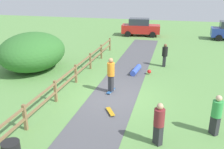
{
  "coord_description": "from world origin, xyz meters",
  "views": [
    {
      "loc": [
        2.74,
        -11.04,
        5.37
      ],
      "look_at": [
        -0.22,
        0.48,
        1.0
      ],
      "focal_mm": 39.02,
      "sensor_mm": 36.0,
      "label": 1
    }
  ],
  "objects_px": {
    "bush_large": "(33,52)",
    "bystander_maroon": "(159,122)",
    "skater_riding": "(111,73)",
    "skater_fallen": "(137,70)",
    "bystander_green": "(216,113)",
    "parked_car_red": "(140,27)",
    "skateboard_loose": "(110,111)",
    "bystander_black": "(165,54)"
  },
  "relations": [
    {
      "from": "bush_large",
      "to": "bystander_maroon",
      "type": "height_order",
      "value": "bush_large"
    },
    {
      "from": "skateboard_loose",
      "to": "skater_riding",
      "type": "bearing_deg",
      "value": 103.94
    },
    {
      "from": "skater_riding",
      "to": "parked_car_red",
      "type": "relative_size",
      "value": 0.43
    },
    {
      "from": "skater_riding",
      "to": "skater_fallen",
      "type": "xyz_separation_m",
      "value": [
        0.87,
        3.36,
        -0.87
      ]
    },
    {
      "from": "skater_fallen",
      "to": "bystander_green",
      "type": "xyz_separation_m",
      "value": [
        3.91,
        -6.12,
        0.69
      ]
    },
    {
      "from": "bush_large",
      "to": "skater_riding",
      "type": "xyz_separation_m",
      "value": [
        5.97,
        -2.33,
        -0.18
      ]
    },
    {
      "from": "bystander_black",
      "to": "skater_fallen",
      "type": "bearing_deg",
      "value": -131.51
    },
    {
      "from": "skater_riding",
      "to": "bystander_maroon",
      "type": "relative_size",
      "value": 1.15
    },
    {
      "from": "bystander_green",
      "to": "bystander_maroon",
      "type": "relative_size",
      "value": 1.0
    },
    {
      "from": "bush_large",
      "to": "skater_fallen",
      "type": "height_order",
      "value": "bush_large"
    },
    {
      "from": "skater_fallen",
      "to": "skateboard_loose",
      "type": "xyz_separation_m",
      "value": [
        -0.32,
        -5.56,
        -0.11
      ]
    },
    {
      "from": "bystander_maroon",
      "to": "bush_large",
      "type": "bearing_deg",
      "value": 144.32
    },
    {
      "from": "skater_riding",
      "to": "skateboard_loose",
      "type": "distance_m",
      "value": 2.47
    },
    {
      "from": "skateboard_loose",
      "to": "parked_car_red",
      "type": "relative_size",
      "value": 0.18
    },
    {
      "from": "bystander_green",
      "to": "bystander_maroon",
      "type": "distance_m",
      "value": 2.34
    },
    {
      "from": "skateboard_loose",
      "to": "parked_car_red",
      "type": "distance_m",
      "value": 18.08
    },
    {
      "from": "bystander_green",
      "to": "parked_car_red",
      "type": "relative_size",
      "value": 0.38
    },
    {
      "from": "skateboard_loose",
      "to": "bystander_maroon",
      "type": "height_order",
      "value": "bystander_maroon"
    },
    {
      "from": "skater_riding",
      "to": "skateboard_loose",
      "type": "height_order",
      "value": "skater_riding"
    },
    {
      "from": "skater_riding",
      "to": "bystander_maroon",
      "type": "xyz_separation_m",
      "value": [
        2.75,
        -3.93,
        -0.18
      ]
    },
    {
      "from": "skater_riding",
      "to": "skateboard_loose",
      "type": "relative_size",
      "value": 2.39
    },
    {
      "from": "skater_fallen",
      "to": "bystander_black",
      "type": "bearing_deg",
      "value": 48.49
    },
    {
      "from": "parked_car_red",
      "to": "bush_large",
      "type": "bearing_deg",
      "value": -111.24
    },
    {
      "from": "bystander_green",
      "to": "skater_riding",
      "type": "bearing_deg",
      "value": 150.0
    },
    {
      "from": "skater_riding",
      "to": "bystander_black",
      "type": "bearing_deg",
      "value": 64.34
    },
    {
      "from": "skater_fallen",
      "to": "bystander_green",
      "type": "distance_m",
      "value": 7.3
    },
    {
      "from": "skateboard_loose",
      "to": "bystander_maroon",
      "type": "bearing_deg",
      "value": -38.1
    },
    {
      "from": "bystander_maroon",
      "to": "bystander_green",
      "type": "bearing_deg",
      "value": 29.86
    },
    {
      "from": "bush_large",
      "to": "bystander_black",
      "type": "height_order",
      "value": "bush_large"
    },
    {
      "from": "skateboard_loose",
      "to": "bystander_black",
      "type": "relative_size",
      "value": 0.48
    },
    {
      "from": "bystander_black",
      "to": "bystander_green",
      "type": "distance_m",
      "value": 8.28
    },
    {
      "from": "bystander_maroon",
      "to": "skateboard_loose",
      "type": "bearing_deg",
      "value": 141.9
    },
    {
      "from": "skater_riding",
      "to": "bystander_green",
      "type": "height_order",
      "value": "skater_riding"
    },
    {
      "from": "skateboard_loose",
      "to": "bystander_maroon",
      "type": "distance_m",
      "value": 2.92
    },
    {
      "from": "bush_large",
      "to": "parked_car_red",
      "type": "bearing_deg",
      "value": 68.76
    },
    {
      "from": "bystander_black",
      "to": "bystander_maroon",
      "type": "distance_m",
      "value": 9.13
    },
    {
      "from": "bush_large",
      "to": "skater_riding",
      "type": "bearing_deg",
      "value": -21.35
    },
    {
      "from": "bush_large",
      "to": "parked_car_red",
      "type": "relative_size",
      "value": 1.13
    },
    {
      "from": "bystander_black",
      "to": "bystander_green",
      "type": "relative_size",
      "value": 1.0
    },
    {
      "from": "skater_fallen",
      "to": "parked_car_red",
      "type": "distance_m",
      "value": 12.58
    },
    {
      "from": "bush_large",
      "to": "bystander_black",
      "type": "xyz_separation_m",
      "value": [
        8.46,
        2.86,
        -0.36
      ]
    },
    {
      "from": "bush_large",
      "to": "bystander_maroon",
      "type": "xyz_separation_m",
      "value": [
        8.72,
        -6.26,
        -0.36
      ]
    }
  ]
}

